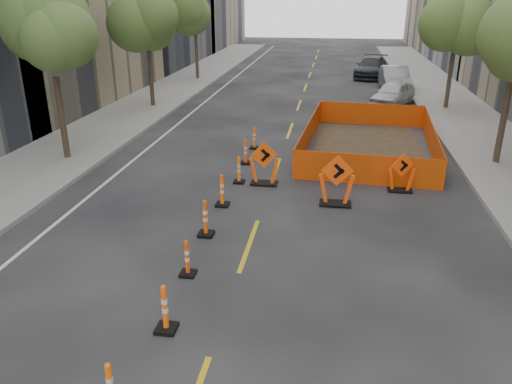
% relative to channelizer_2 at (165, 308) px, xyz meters
% --- Properties ---
extents(ground_plane, '(140.00, 140.00, 0.00)m').
position_rel_channelizer_2_xyz_m(ground_plane, '(1.03, -0.15, -0.52)').
color(ground_plane, black).
extents(sidewalk_left, '(4.00, 90.00, 0.15)m').
position_rel_channelizer_2_xyz_m(sidewalk_left, '(-7.97, 11.85, -0.45)').
color(sidewalk_left, gray).
rests_on(sidewalk_left, ground).
extents(sidewalk_right, '(4.00, 90.00, 0.15)m').
position_rel_channelizer_2_xyz_m(sidewalk_right, '(10.03, 11.85, -0.45)').
color(sidewalk_right, gray).
rests_on(sidewalk_right, ground).
extents(tree_l_b, '(2.80, 2.80, 5.95)m').
position_rel_channelizer_2_xyz_m(tree_l_b, '(-7.37, 9.85, 4.00)').
color(tree_l_b, '#382B1E').
rests_on(tree_l_b, ground).
extents(tree_l_c, '(2.80, 2.80, 5.95)m').
position_rel_channelizer_2_xyz_m(tree_l_c, '(-7.37, 19.85, 4.00)').
color(tree_l_c, '#382B1E').
rests_on(tree_l_c, ground).
extents(tree_l_d, '(2.80, 2.80, 5.95)m').
position_rel_channelizer_2_xyz_m(tree_l_d, '(-7.37, 29.85, 4.00)').
color(tree_l_d, '#382B1E').
rests_on(tree_l_d, ground).
extents(tree_r_c, '(2.80, 2.80, 5.95)m').
position_rel_channelizer_2_xyz_m(tree_r_c, '(9.43, 21.85, 4.00)').
color(tree_r_c, '#382B1E').
rests_on(tree_r_c, ground).
extents(channelizer_2, '(0.41, 0.41, 1.04)m').
position_rel_channelizer_2_xyz_m(channelizer_2, '(0.00, 0.00, 0.00)').
color(channelizer_2, '#FF580A').
rests_on(channelizer_2, ground).
extents(channelizer_3, '(0.37, 0.37, 0.93)m').
position_rel_channelizer_2_xyz_m(channelizer_3, '(-0.16, 2.10, -0.06)').
color(channelizer_3, '#F3440A').
rests_on(channelizer_3, ground).
extents(channelizer_4, '(0.42, 0.42, 1.07)m').
position_rel_channelizer_2_xyz_m(channelizer_4, '(-0.25, 4.20, 0.01)').
color(channelizer_4, '#D54C08').
rests_on(channelizer_4, ground).
extents(channelizer_5, '(0.41, 0.41, 1.05)m').
position_rel_channelizer_2_xyz_m(channelizer_5, '(-0.25, 6.30, 0.00)').
color(channelizer_5, '#FF520A').
rests_on(channelizer_5, ground).
extents(channelizer_6, '(0.38, 0.38, 0.96)m').
position_rel_channelizer_2_xyz_m(channelizer_6, '(-0.10, 8.40, -0.04)').
color(channelizer_6, '#FF690A').
rests_on(channelizer_6, ground).
extents(channelizer_7, '(0.40, 0.40, 1.01)m').
position_rel_channelizer_2_xyz_m(channelizer_7, '(-0.24, 10.50, -0.02)').
color(channelizer_7, '#FF480A').
rests_on(channelizer_7, ground).
extents(channelizer_8, '(0.38, 0.38, 0.96)m').
position_rel_channelizer_2_xyz_m(channelizer_8, '(-0.22, 12.60, -0.04)').
color(channelizer_8, '#F95D0A').
rests_on(channelizer_8, ground).
extents(chevron_sign_left, '(1.20, 0.96, 1.57)m').
position_rel_channelizer_2_xyz_m(chevron_sign_left, '(0.80, 8.38, 0.26)').
color(chevron_sign_left, '#EE4E0A').
rests_on(chevron_sign_left, ground).
extents(chevron_sign_center, '(1.16, 0.76, 1.66)m').
position_rel_channelizer_2_xyz_m(chevron_sign_center, '(3.28, 6.92, 0.31)').
color(chevron_sign_center, '#FF480A').
rests_on(chevron_sign_center, ground).
extents(chevron_sign_right, '(1.04, 0.85, 1.35)m').
position_rel_channelizer_2_xyz_m(chevron_sign_right, '(5.43, 8.42, 0.15)').
color(chevron_sign_right, '#FF490A').
rests_on(chevron_sign_right, ground).
extents(safety_fence, '(5.77, 9.11, 1.09)m').
position_rel_channelizer_2_xyz_m(safety_fence, '(4.64, 13.27, 0.03)').
color(safety_fence, orange).
rests_on(safety_fence, ground).
extents(parked_car_near, '(3.25, 4.55, 1.44)m').
position_rel_channelizer_2_xyz_m(parked_car_near, '(6.49, 22.42, 0.20)').
color(parked_car_near, silver).
rests_on(parked_car_near, ground).
extents(parked_car_mid, '(1.83, 4.92, 1.61)m').
position_rel_channelizer_2_xyz_m(parked_car_mid, '(7.09, 27.57, 0.28)').
color(parked_car_mid, gray).
rests_on(parked_car_mid, ground).
extents(parked_car_far, '(3.16, 5.71, 1.57)m').
position_rel_channelizer_2_xyz_m(parked_car_far, '(5.89, 33.30, 0.26)').
color(parked_car_far, black).
rests_on(parked_car_far, ground).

